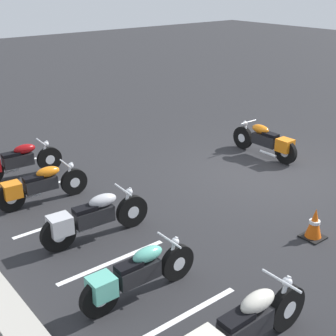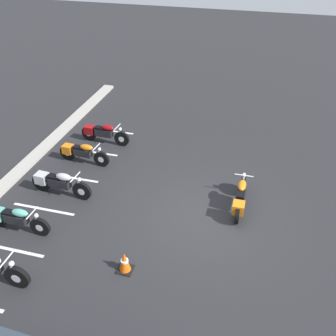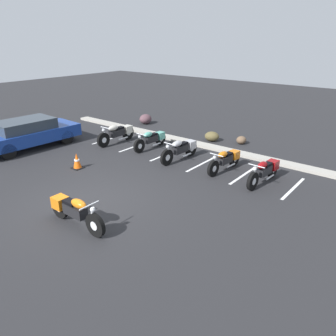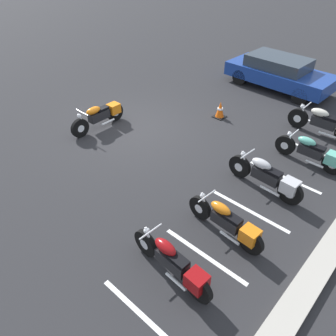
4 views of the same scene
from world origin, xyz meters
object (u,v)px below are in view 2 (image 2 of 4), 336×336
at_px(parked_bike_2, 58,183).
at_px(parked_bike_3, 81,152).
at_px(motorcycle_orange_featured, 240,197).
at_px(parked_bike_4, 103,133).
at_px(parked_bike_1, 14,218).
at_px(traffic_cone, 125,262).

bearing_deg(parked_bike_2, parked_bike_3, 97.17).
xyz_separation_m(motorcycle_orange_featured, parked_bike_4, (2.79, 5.79, -0.01)).
xyz_separation_m(parked_bike_1, parked_bike_4, (5.49, -0.39, 0.01)).
height_order(motorcycle_orange_featured, parked_bike_4, motorcycle_orange_featured).
height_order(parked_bike_4, traffic_cone, parked_bike_4).
height_order(motorcycle_orange_featured, parked_bike_3, motorcycle_orange_featured).
distance_m(parked_bike_1, parked_bike_4, 5.50).
bearing_deg(parked_bike_3, parked_bike_4, 88.41).
distance_m(parked_bike_3, parked_bike_4, 1.60).
relative_size(motorcycle_orange_featured, traffic_cone, 3.52).
bearing_deg(traffic_cone, parked_bike_2, 52.11).
bearing_deg(parked_bike_2, parked_bike_1, -97.25).
relative_size(parked_bike_2, traffic_cone, 3.59).
distance_m(motorcycle_orange_featured, traffic_cone, 4.20).
xyz_separation_m(parked_bike_3, traffic_cone, (-4.51, -3.37, -0.14)).
height_order(parked_bike_3, parked_bike_4, parked_bike_4).
distance_m(motorcycle_orange_featured, parked_bike_4, 6.43).
height_order(parked_bike_1, parked_bike_3, parked_bike_1).
relative_size(parked_bike_4, traffic_cone, 3.44).
bearing_deg(parked_bike_1, traffic_cone, -9.15).
bearing_deg(parked_bike_4, parked_bike_1, -90.57).
bearing_deg(parked_bike_2, parked_bike_4, 93.11).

